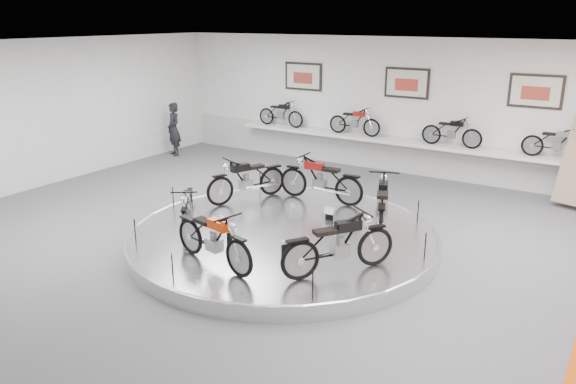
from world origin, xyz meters
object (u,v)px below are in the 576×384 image
Objects in this scene: bike_d at (187,207)px; bike_b at (321,179)px; shelf at (400,142)px; bike_f at (339,244)px; display_platform at (283,238)px; bike_a at (382,203)px; bike_c at (247,179)px; visitor at (174,129)px; bike_e at (213,238)px.

bike_b is at bearing 117.66° from bike_d.
shelf is 7.77m from bike_f.
display_platform is 2.19m from bike_a.
shelf is 7.53m from bike_d.
bike_b is 1.77m from bike_c.
bike_c is at bearing 145.65° from display_platform.
display_platform is 2.34m from bike_c.
display_platform is at bearing 80.46° from bike_d.
visitor is (-7.40, -1.74, -0.10)m from shelf.
display_platform is at bearing 78.21° from bike_c.
display_platform is 3.43× the size of bike_b.
bike_a is 1.05× the size of visitor.
display_platform is 3.57× the size of visitor.
visitor is at bearing 147.78° from display_platform.
bike_b is at bearing 43.70° from bike_a.
bike_d reaches higher than display_platform.
bike_a is 4.06m from bike_d.
bike_a is 1.20× the size of bike_d.
bike_e is 2.21m from bike_f.
bike_f reaches higher than shelf.
bike_c is at bearing -109.76° from shelf.
bike_c is at bearing 68.12° from bike_a.
shelf is at bearing -177.20° from bike_c.
bike_a is at bearing 112.30° from bike_c.
shelf is 5.42m from bike_a.
visitor reaches higher than bike_e.
bike_b is 3.95m from bike_f.
bike_d is 0.86× the size of bike_f.
bike_e is (-1.80, -3.28, -0.04)m from bike_a.
shelf is 6.13× the size of visitor.
shelf is 5.99× the size of bike_f.
display_platform is at bearing -6.27° from visitor.
bike_b reaches higher than shelf.
visitor reaches higher than bike_a.
display_platform is at bearing 92.89° from bike_f.
bike_f is 1.02× the size of visitor.
bike_b reaches higher than display_platform.
bike_f is (2.19, -3.29, -0.01)m from bike_b.
bike_d is 7.92m from visitor.
bike_a reaches higher than display_platform.
bike_e is at bearing -16.79° from visitor.
bike_f is at bearing 79.74° from bike_c.
bike_a is at bearing 85.48° from bike_d.
bike_e is at bearing 90.32° from bike_b.
bike_c is 6.51m from visitor.
bike_f reaches higher than bike_e.
bike_b is (-0.31, -4.25, -0.15)m from shelf.
bike_c is at bearing -5.53° from visitor.
bike_a is 9.68m from visitor.
bike_e is at bearing 49.79° from bike_c.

